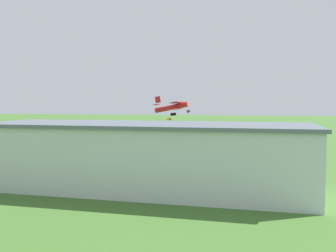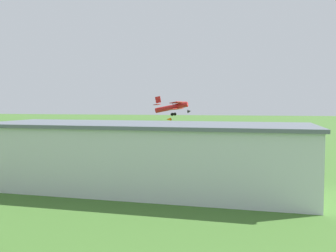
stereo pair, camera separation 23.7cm
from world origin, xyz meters
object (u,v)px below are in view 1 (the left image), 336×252
object	(u,v)px
person_walking_on_apron	(131,154)
hangar	(145,156)
biplane	(173,107)
car_grey	(12,158)
windsock	(169,121)
car_red	(52,159)
car_black	(285,165)
person_watching_takeoff	(239,158)
person_at_fence_line	(302,161)

from	to	relation	value
person_walking_on_apron	hangar	bearing A→B (deg)	111.93
biplane	car_grey	xyz separation A→B (m)	(19.90, 24.39, -7.40)
windsock	person_walking_on_apron	bearing A→B (deg)	84.66
biplane	car_red	size ratio (longest dim) A/B	2.01
person_walking_on_apron	windsock	xyz separation A→B (m)	(-1.92, -20.56, 4.31)
biplane	car_black	distance (m)	31.09
biplane	car_red	distance (m)	28.84
person_watching_takeoff	windsock	xyz separation A→B (m)	(14.93, -20.14, 4.36)
person_at_fence_line	windsock	distance (m)	32.64
windsock	hangar	bearing A→B (deg)	97.94
car_grey	person_at_fence_line	size ratio (longest dim) A/B	2.37
car_red	person_walking_on_apron	xyz separation A→B (m)	(-10.01, -6.41, 0.01)
biplane	person_at_fence_line	distance (m)	30.59
car_black	person_watching_takeoff	xyz separation A→B (m)	(5.90, -5.41, -0.06)
hangar	person_walking_on_apron	bearing A→B (deg)	-68.07
person_walking_on_apron	car_red	bearing A→B (deg)	32.64
car_black	hangar	bearing A→B (deg)	40.58
car_grey	windsock	xyz separation A→B (m)	(-18.53, -26.83, 4.39)
biplane	person_watching_takeoff	world-z (taller)	biplane
car_black	car_red	xyz separation A→B (m)	(32.76, 1.41, -0.01)
car_grey	person_walking_on_apron	size ratio (longest dim) A/B	2.31
biplane	person_walking_on_apron	world-z (taller)	biplane
person_watching_takeoff	person_at_fence_line	distance (m)	8.79
car_black	car_grey	size ratio (longest dim) A/B	1.14
car_black	person_at_fence_line	xyz separation A→B (m)	(-2.63, -3.27, -0.03)
car_grey	hangar	bearing A→B (deg)	153.50
hangar	person_watching_takeoff	world-z (taller)	hangar
hangar	car_grey	size ratio (longest dim) A/B	8.56
car_grey	person_walking_on_apron	bearing A→B (deg)	-159.31
car_black	car_red	bearing A→B (deg)	2.47
car_grey	car_red	bearing A→B (deg)	178.80
car_grey	person_walking_on_apron	distance (m)	17.75
car_red	person_watching_takeoff	xyz separation A→B (m)	(-26.86, -6.83, -0.04)
car_black	car_red	size ratio (longest dim) A/B	1.14
car_grey	car_black	bearing A→B (deg)	-178.15
car_black	windsock	world-z (taller)	windsock
car_red	person_at_fence_line	world-z (taller)	person_at_fence_line
car_grey	windsock	size ratio (longest dim) A/B	0.68
car_red	windsock	bearing A→B (deg)	-113.86
person_watching_takeoff	windsock	bearing A→B (deg)	-53.46
person_watching_takeoff	hangar	bearing A→B (deg)	62.92
hangar	person_watching_takeoff	bearing A→B (deg)	-117.08
hangar	car_grey	bearing A→B (deg)	-26.50
person_walking_on_apron	car_black	bearing A→B (deg)	167.60
person_watching_takeoff	person_walking_on_apron	bearing A→B (deg)	1.41
biplane	car_black	world-z (taller)	biplane
hangar	person_watching_takeoff	xyz separation A→B (m)	(-9.52, -18.62, -2.63)
person_watching_takeoff	windsock	world-z (taller)	windsock
car_grey	person_watching_takeoff	bearing A→B (deg)	-168.70
car_black	person_at_fence_line	size ratio (longest dim) A/B	2.71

